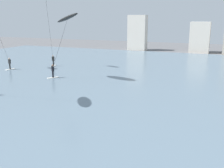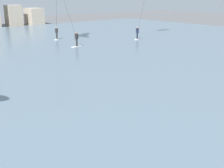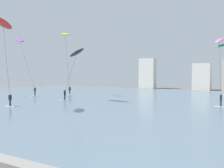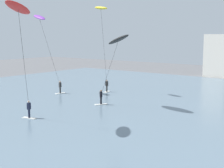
{
  "view_description": "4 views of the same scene",
  "coord_description": "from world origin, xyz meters",
  "px_view_note": "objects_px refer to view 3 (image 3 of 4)",
  "views": [
    {
      "loc": [
        5.93,
        -0.28,
        7.2
      ],
      "look_at": [
        -0.57,
        15.59,
        2.91
      ],
      "focal_mm": 42.63,
      "sensor_mm": 36.0,
      "label": 1
    },
    {
      "loc": [
        -9.16,
        2.39,
        5.76
      ],
      "look_at": [
        -1.4,
        11.68,
        2.03
      ],
      "focal_mm": 46.64,
      "sensor_mm": 36.0,
      "label": 2
    },
    {
      "loc": [
        12.14,
        -2.94,
        4.47
      ],
      "look_at": [
        1.05,
        16.59,
        3.32
      ],
      "focal_mm": 39.81,
      "sensor_mm": 36.0,
      "label": 3
    },
    {
      "loc": [
        10.27,
        -1.66,
        7.66
      ],
      "look_at": [
        1.12,
        10.24,
        5.46
      ],
      "focal_mm": 53.81,
      "sensor_mm": 36.0,
      "label": 4
    }
  ],
  "objects_px": {
    "kitesurfer_pink": "(219,46)",
    "kitesurfer_purple": "(22,48)",
    "kitesurfer_yellow": "(66,43)",
    "kitesurfer_red": "(4,31)",
    "kitesurfer_black": "(76,56)"
  },
  "relations": [
    {
      "from": "kitesurfer_yellow",
      "to": "kitesurfer_black",
      "type": "bearing_deg",
      "value": -40.43
    },
    {
      "from": "kitesurfer_black",
      "to": "kitesurfer_pink",
      "type": "bearing_deg",
      "value": 20.9
    },
    {
      "from": "kitesurfer_purple",
      "to": "kitesurfer_pink",
      "type": "xyz_separation_m",
      "value": [
        31.46,
        5.71,
        -0.8
      ]
    },
    {
      "from": "kitesurfer_yellow",
      "to": "kitesurfer_pink",
      "type": "distance_m",
      "value": 25.18
    },
    {
      "from": "kitesurfer_yellow",
      "to": "kitesurfer_purple",
      "type": "bearing_deg",
      "value": -146.45
    },
    {
      "from": "kitesurfer_pink",
      "to": "kitesurfer_purple",
      "type": "bearing_deg",
      "value": -169.72
    },
    {
      "from": "kitesurfer_black",
      "to": "kitesurfer_pink",
      "type": "xyz_separation_m",
      "value": [
        18.52,
        7.07,
        1.08
      ]
    },
    {
      "from": "kitesurfer_red",
      "to": "kitesurfer_yellow",
      "type": "bearing_deg",
      "value": 106.65
    },
    {
      "from": "kitesurfer_pink",
      "to": "kitesurfer_yellow",
      "type": "bearing_deg",
      "value": -176.63
    },
    {
      "from": "kitesurfer_yellow",
      "to": "kitesurfer_black",
      "type": "relative_size",
      "value": 1.43
    },
    {
      "from": "kitesurfer_black",
      "to": "kitesurfer_purple",
      "type": "bearing_deg",
      "value": 173.99
    },
    {
      "from": "kitesurfer_purple",
      "to": "kitesurfer_yellow",
      "type": "height_order",
      "value": "kitesurfer_yellow"
    },
    {
      "from": "kitesurfer_purple",
      "to": "kitesurfer_pink",
      "type": "relative_size",
      "value": 1.13
    },
    {
      "from": "kitesurfer_red",
      "to": "kitesurfer_black",
      "type": "bearing_deg",
      "value": 81.04
    },
    {
      "from": "kitesurfer_yellow",
      "to": "kitesurfer_red",
      "type": "xyz_separation_m",
      "value": [
        4.88,
        -16.3,
        -0.55
      ]
    }
  ]
}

